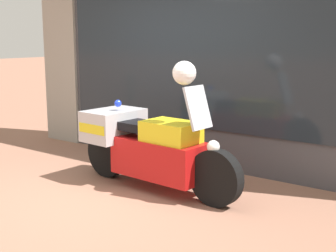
# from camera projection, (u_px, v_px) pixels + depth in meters

# --- Properties ---
(ground_plane) EXTENTS (60.00, 60.00, 0.00)m
(ground_plane) POSITION_uv_depth(u_px,v_px,m) (99.00, 198.00, 5.28)
(ground_plane) COLOR #8E604C
(shop_building) EXTENTS (6.04, 0.55, 3.58)m
(shop_building) POSITION_uv_depth(u_px,v_px,m) (176.00, 36.00, 6.73)
(shop_building) COLOR #424247
(shop_building) RESTS_ON ground
(window_display) EXTENTS (4.82, 0.30, 1.78)m
(window_display) POSITION_uv_depth(u_px,v_px,m) (216.00, 134.00, 6.62)
(window_display) COLOR slate
(window_display) RESTS_ON ground
(paramedic_motorcycle) EXTENTS (2.32, 0.77, 1.28)m
(paramedic_motorcycle) POSITION_uv_depth(u_px,v_px,m) (146.00, 145.00, 5.59)
(paramedic_motorcycle) COLOR black
(paramedic_motorcycle) RESTS_ON ground
(white_helmet) EXTENTS (0.26, 0.26, 0.26)m
(white_helmet) POSITION_uv_depth(u_px,v_px,m) (184.00, 73.00, 5.06)
(white_helmet) COLOR white
(white_helmet) RESTS_ON paramedic_motorcycle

